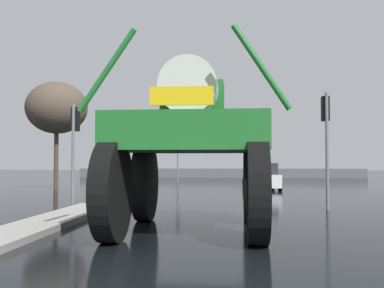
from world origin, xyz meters
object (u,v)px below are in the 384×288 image
(traffic_signal_near_right, at_px, (326,124))
(oversize_sprayer, at_px, (192,146))
(traffic_signal_far_left, at_px, (178,146))
(bare_tree_left, at_px, (57,108))
(sedan_ahead, at_px, (261,177))
(traffic_signal_near_left, at_px, (75,132))

(traffic_signal_near_right, bearing_deg, oversize_sprayer, -128.82)
(traffic_signal_far_left, distance_m, bare_tree_left, 12.27)
(oversize_sprayer, height_order, traffic_signal_near_right, oversize_sprayer)
(traffic_signal_near_right, relative_size, traffic_signal_far_left, 1.01)
(sedan_ahead, distance_m, traffic_signal_near_left, 13.16)
(oversize_sprayer, height_order, sedan_ahead, oversize_sprayer)
(traffic_signal_near_right, distance_m, bare_tree_left, 15.89)
(oversize_sprayer, distance_m, sedan_ahead, 16.22)
(traffic_signal_far_left, bearing_deg, traffic_signal_near_left, -94.16)
(sedan_ahead, xyz_separation_m, traffic_signal_near_left, (-7.28, -10.79, 1.94))
(oversize_sprayer, bearing_deg, sedan_ahead, -8.91)
(traffic_signal_near_right, height_order, bare_tree_left, bare_tree_left)
(traffic_signal_near_left, bearing_deg, oversize_sprayer, -48.32)
(traffic_signal_near_left, relative_size, bare_tree_left, 0.60)
(sedan_ahead, xyz_separation_m, bare_tree_left, (-11.47, -1.72, 3.88))
(bare_tree_left, bearing_deg, oversize_sprayer, -58.33)
(traffic_signal_far_left, relative_size, bare_tree_left, 0.64)
(sedan_ahead, distance_m, traffic_signal_near_right, 11.10)
(traffic_signal_near_left, xyz_separation_m, bare_tree_left, (-4.19, 9.07, 1.95))
(traffic_signal_near_left, bearing_deg, bare_tree_left, 114.78)
(sedan_ahead, relative_size, bare_tree_left, 0.69)
(sedan_ahead, bearing_deg, traffic_signal_near_left, 142.56)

